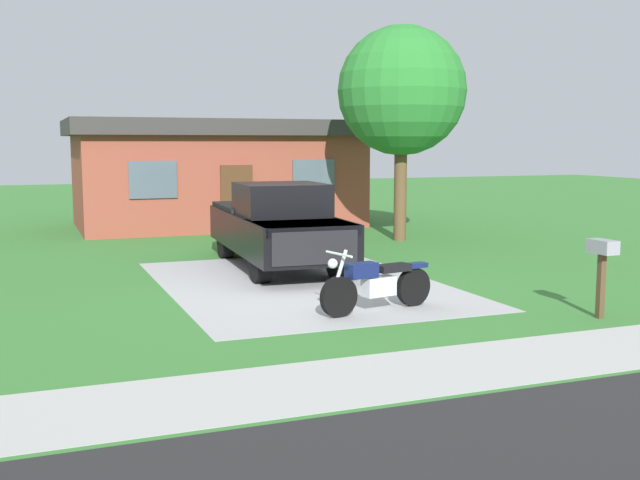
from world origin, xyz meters
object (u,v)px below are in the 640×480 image
object	(u,v)px
motorcycle	(377,283)
pickup_truck	(276,225)
mailbox	(602,257)
neighbor_house	(217,172)
shade_tree	(402,91)

from	to	relation	value
motorcycle	pickup_truck	world-z (taller)	pickup_truck
mailbox	neighbor_house	bearing A→B (deg)	98.70
pickup_truck	mailbox	world-z (taller)	pickup_truck
mailbox	neighbor_house	xyz separation A→B (m)	(-2.40, 15.65, 0.81)
pickup_truck	shade_tree	distance (m)	6.57
motorcycle	pickup_truck	bearing A→B (deg)	91.36
mailbox	pickup_truck	bearing A→B (deg)	115.67
neighbor_house	mailbox	bearing A→B (deg)	-81.30
shade_tree	motorcycle	bearing A→B (deg)	-119.62
shade_tree	neighbor_house	xyz separation A→B (m)	(-3.92, 5.78, -2.41)
pickup_truck	neighbor_house	xyz separation A→B (m)	(0.83, 8.95, 0.84)
pickup_truck	shade_tree	world-z (taller)	shade_tree
motorcycle	shade_tree	bearing A→B (deg)	60.38
pickup_truck	neighbor_house	size ratio (longest dim) A/B	0.60
mailbox	neighbor_house	world-z (taller)	neighbor_house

